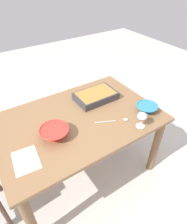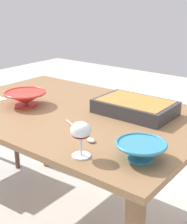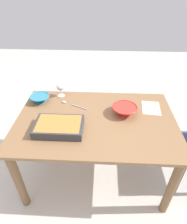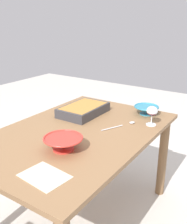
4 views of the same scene
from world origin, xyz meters
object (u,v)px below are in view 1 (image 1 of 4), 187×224
dining_table (78,128)px  small_bowl (55,132)px  casserole_dish (96,96)px  serving_spoon (118,120)px  wine_glass (142,117)px  mixing_bowl (147,108)px  napkin (26,160)px

dining_table → small_bowl: (-0.26, -0.10, 0.16)m
casserole_dish → small_bowl: 0.61m
dining_table → casserole_dish: bearing=28.2°
casserole_dish → small_bowl: small_bowl is taller
casserole_dish → serving_spoon: (-0.03, -0.38, -0.03)m
small_bowl → serving_spoon: (0.53, -0.13, -0.04)m
wine_glass → mixing_bowl: wine_glass is taller
dining_table → napkin: size_ratio=6.19×
small_bowl → wine_glass: bearing=-23.7°
casserole_dish → napkin: casserole_dish is taller
wine_glass → mixing_bowl: bearing=32.4°
dining_table → serving_spoon: (0.27, -0.22, 0.12)m
small_bowl → casserole_dish: bearing=24.8°
wine_glass → casserole_dish: bearing=99.1°
serving_spoon → mixing_bowl: bearing=-6.5°
small_bowl → serving_spoon: small_bowl is taller
wine_glass → serving_spoon: 0.21m
small_bowl → serving_spoon: bearing=-13.5°
napkin → dining_table: bearing=20.9°
casserole_dish → napkin: size_ratio=1.72×
wine_glass → mixing_bowl: 0.23m
wine_glass → casserole_dish: 0.54m
mixing_bowl → casserole_dish: bearing=123.5°
casserole_dish → napkin: bearing=-156.4°
dining_table → serving_spoon: serving_spoon is taller
wine_glass → small_bowl: bearing=156.3°
mixing_bowl → small_bowl: 0.84m
casserole_dish → dining_table: bearing=-151.8°
casserole_dish → serving_spoon: bearing=-93.9°
dining_table → small_bowl: 0.32m
wine_glass → serving_spoon: bearing=126.1°
dining_table → casserole_dish: (0.29, 0.16, 0.15)m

